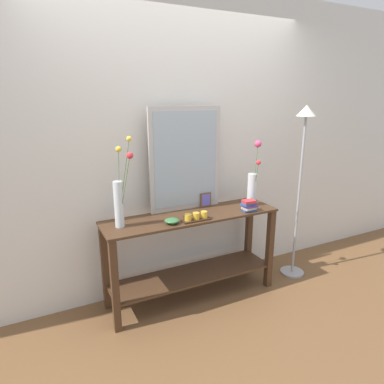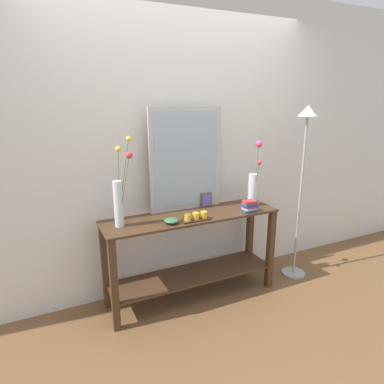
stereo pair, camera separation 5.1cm
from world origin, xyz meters
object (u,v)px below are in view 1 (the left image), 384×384
(decorative_bowl, at_px, (172,221))
(book_stack, at_px, (249,206))
(picture_frame_small, at_px, (206,200))
(tall_vase_left, at_px, (120,198))
(candle_tray, at_px, (196,217))
(mirror_leaning, at_px, (186,159))
(vase_right, at_px, (253,184))
(floor_lamp, at_px, (302,165))
(console_table, at_px, (192,247))

(decorative_bowl, bearing_deg, book_stack, -1.90)
(picture_frame_small, height_order, decorative_bowl, picture_frame_small)
(tall_vase_left, bearing_deg, candle_tray, -12.84)
(tall_vase_left, distance_m, book_stack, 1.15)
(mirror_leaning, distance_m, tall_vase_left, 0.70)
(vase_right, xyz_separation_m, floor_lamp, (0.50, -0.09, 0.16))
(mirror_leaning, bearing_deg, console_table, -97.95)
(tall_vase_left, height_order, floor_lamp, floor_lamp)
(candle_tray, xyz_separation_m, book_stack, (0.53, -0.00, 0.03))
(mirror_leaning, xyz_separation_m, picture_frame_small, (0.19, -0.03, -0.39))
(vase_right, bearing_deg, picture_frame_small, 159.95)
(mirror_leaning, xyz_separation_m, decorative_bowl, (-0.26, -0.29, -0.43))
(candle_tray, distance_m, picture_frame_small, 0.38)
(tall_vase_left, distance_m, candle_tray, 0.64)
(vase_right, xyz_separation_m, book_stack, (-0.13, -0.14, -0.15))
(floor_lamp, bearing_deg, vase_right, 169.67)
(console_table, xyz_separation_m, mirror_leaning, (0.02, 0.18, 0.76))
(vase_right, bearing_deg, console_table, 179.84)
(tall_vase_left, distance_m, picture_frame_small, 0.87)
(picture_frame_small, distance_m, book_stack, 0.40)
(tall_vase_left, bearing_deg, decorative_bowl, -16.71)
(console_table, distance_m, tall_vase_left, 0.83)
(mirror_leaning, distance_m, floor_lamp, 1.14)
(tall_vase_left, distance_m, decorative_bowl, 0.45)
(decorative_bowl, height_order, book_stack, book_stack)
(console_table, height_order, book_stack, book_stack)
(decorative_bowl, bearing_deg, tall_vase_left, 163.29)
(mirror_leaning, bearing_deg, tall_vase_left, -164.81)
(console_table, height_order, decorative_bowl, decorative_bowl)
(candle_tray, height_order, book_stack, book_stack)
(console_table, relative_size, mirror_leaning, 1.71)
(candle_tray, bearing_deg, tall_vase_left, 167.16)
(vase_right, distance_m, book_stack, 0.24)
(vase_right, xyz_separation_m, candle_tray, (-0.66, -0.13, -0.18))
(vase_right, relative_size, picture_frame_small, 4.58)
(candle_tray, height_order, floor_lamp, floor_lamp)
(mirror_leaning, distance_m, vase_right, 0.68)
(mirror_leaning, distance_m, book_stack, 0.70)
(picture_frame_small, bearing_deg, vase_right, -20.05)
(mirror_leaning, xyz_separation_m, vase_right, (0.61, -0.18, -0.25))
(book_stack, bearing_deg, vase_right, 46.57)
(vase_right, bearing_deg, tall_vase_left, 179.87)
(console_table, relative_size, decorative_bowl, 13.07)
(vase_right, relative_size, candle_tray, 2.49)
(console_table, distance_m, picture_frame_small, 0.45)
(tall_vase_left, distance_m, floor_lamp, 1.76)
(vase_right, height_order, floor_lamp, floor_lamp)
(tall_vase_left, xyz_separation_m, vase_right, (1.25, -0.00, -0.04))
(console_table, height_order, candle_tray, candle_tray)
(tall_vase_left, relative_size, picture_frame_small, 5.35)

